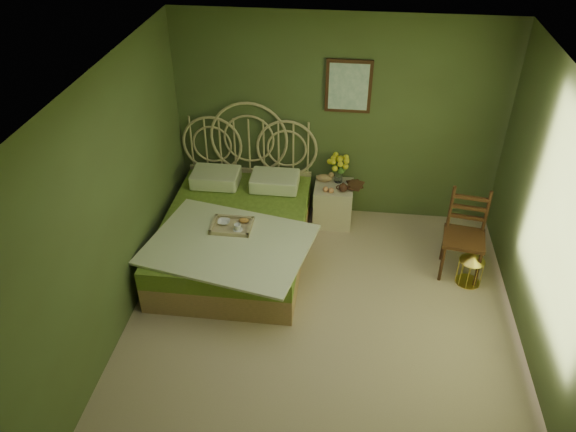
# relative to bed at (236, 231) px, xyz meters

# --- Properties ---
(floor) EXTENTS (4.50, 4.50, 0.00)m
(floor) POSITION_rel_bed_xyz_m (1.10, -1.16, -0.32)
(floor) COLOR tan
(floor) RESTS_ON ground
(ceiling) EXTENTS (4.50, 4.50, 0.00)m
(ceiling) POSITION_rel_bed_xyz_m (1.10, -1.16, 2.28)
(ceiling) COLOR silver
(ceiling) RESTS_ON wall_back
(wall_back) EXTENTS (4.00, 0.00, 4.00)m
(wall_back) POSITION_rel_bed_xyz_m (1.10, 1.09, 0.98)
(wall_back) COLOR #4D6133
(wall_back) RESTS_ON floor
(wall_left) EXTENTS (0.00, 4.50, 4.50)m
(wall_left) POSITION_rel_bed_xyz_m (-0.90, -1.16, 0.98)
(wall_left) COLOR #4D6133
(wall_left) RESTS_ON floor
(wall_right) EXTENTS (0.00, 4.50, 4.50)m
(wall_right) POSITION_rel_bed_xyz_m (3.10, -1.16, 0.98)
(wall_right) COLOR #4D6133
(wall_right) RESTS_ON floor
(wall_art) EXTENTS (0.54, 0.04, 0.64)m
(wall_art) POSITION_rel_bed_xyz_m (1.20, 1.06, 1.43)
(wall_art) COLOR #341B0E
(wall_art) RESTS_ON wall_back
(bed) EXTENTS (1.91, 2.41, 1.49)m
(bed) POSITION_rel_bed_xyz_m (0.00, 0.00, 0.00)
(bed) COLOR tan
(bed) RESTS_ON floor
(nightstand) EXTENTS (0.48, 0.49, 0.96)m
(nightstand) POSITION_rel_bed_xyz_m (1.11, 0.83, 0.02)
(nightstand) COLOR beige
(nightstand) RESTS_ON floor
(chair) EXTENTS (0.51, 0.51, 1.02)m
(chair) POSITION_rel_bed_xyz_m (2.59, 0.04, 0.24)
(chair) COLOR #341B0E
(chair) RESTS_ON floor
(birdcage) EXTENTS (0.27, 0.27, 0.42)m
(birdcage) POSITION_rel_bed_xyz_m (2.69, -0.21, -0.12)
(birdcage) COLOR gold
(birdcage) RESTS_ON floor
(book_lower) EXTENTS (0.22, 0.26, 0.02)m
(book_lower) POSITION_rel_bed_xyz_m (1.28, 0.84, 0.22)
(book_lower) COLOR #381E0F
(book_lower) RESTS_ON nightstand
(book_upper) EXTENTS (0.24, 0.28, 0.02)m
(book_upper) POSITION_rel_bed_xyz_m (1.28, 0.84, 0.24)
(book_upper) COLOR #472819
(book_upper) RESTS_ON nightstand
(cereal_bowl) EXTENTS (0.14, 0.14, 0.03)m
(cereal_bowl) POSITION_rel_bed_xyz_m (-0.08, -0.20, 0.27)
(cereal_bowl) COLOR white
(cereal_bowl) RESTS_ON bed
(coffee_cup) EXTENTS (0.09, 0.09, 0.08)m
(coffee_cup) POSITION_rel_bed_xyz_m (0.10, -0.31, 0.29)
(coffee_cup) COLOR white
(coffee_cup) RESTS_ON bed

